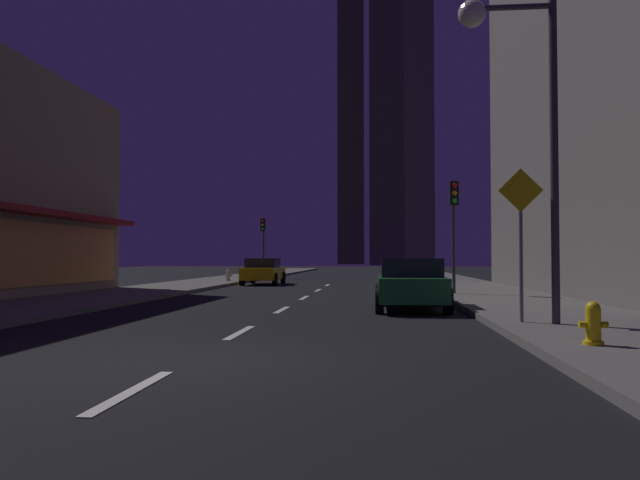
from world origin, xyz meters
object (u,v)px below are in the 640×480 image
car_parked_far (263,271)px  fire_hydrant_yellow_near (593,325)px  traffic_light_far_left (263,234)px  fire_hydrant_far_left (228,276)px  pedestrian_crossing_sign (521,231)px  traffic_light_near_right (454,211)px  car_parked_near (411,283)px  street_lamp_right (512,80)px

car_parked_far → fire_hydrant_yellow_near: size_ratio=6.48×
fire_hydrant_yellow_near → traffic_light_far_left: size_ratio=0.16×
fire_hydrant_far_left → pedestrian_crossing_sign: bearing=-61.9°
traffic_light_near_right → car_parked_far: bearing=131.6°
car_parked_far → traffic_light_far_left: traffic_light_far_left is taller
car_parked_near → fire_hydrant_far_left: (-9.50, 17.01, -0.29)m
car_parked_far → traffic_light_far_left: (-1.90, 9.88, 2.45)m
car_parked_far → pedestrian_crossing_sign: size_ratio=1.34×
fire_hydrant_yellow_near → traffic_light_near_right: (-0.40, 13.23, 2.74)m
fire_hydrant_yellow_near → traffic_light_near_right: traffic_light_near_right is taller
car_parked_near → fire_hydrant_yellow_near: bearing=-73.5°
car_parked_far → traffic_light_near_right: size_ratio=1.01×
traffic_light_near_right → street_lamp_right: (-0.12, -10.28, 1.87)m
traffic_light_near_right → street_lamp_right: size_ratio=0.64×
car_parked_near → street_lamp_right: size_ratio=0.64×
car_parked_near → street_lamp_right: bearing=-69.7°
fire_hydrant_far_left → street_lamp_right: street_lamp_right is taller
traffic_light_near_right → traffic_light_far_left: same height
traffic_light_far_left → car_parked_far: bearing=-79.1°
car_parked_near → pedestrian_crossing_sign: size_ratio=1.34×
street_lamp_right → traffic_light_near_right: bearing=89.3°
pedestrian_crossing_sign → street_lamp_right: bearing=-127.1°
car_parked_near → traffic_light_near_right: (1.90, 5.46, 2.45)m
fire_hydrant_far_left → car_parked_far: bearing=-29.4°
fire_hydrant_yellow_near → pedestrian_crossing_sign: pedestrian_crossing_sign is taller
car_parked_near → car_parked_far: 17.28m
car_parked_near → fire_hydrant_yellow_near: (2.30, -7.77, -0.29)m
car_parked_near → traffic_light_near_right: traffic_light_near_right is taller
street_lamp_right → fire_hydrant_yellow_near: bearing=-80.0°
traffic_light_far_left → pedestrian_crossing_sign: (11.10, -30.12, -1.18)m
car_parked_near → pedestrian_crossing_sign: (2.00, -4.53, 1.28)m
fire_hydrant_yellow_near → pedestrian_crossing_sign: (-0.30, 3.24, 1.56)m
fire_hydrant_yellow_near → fire_hydrant_far_left: size_ratio=1.00×
car_parked_near → car_parked_far: (-7.20, 15.71, 0.00)m
fire_hydrant_yellow_near → pedestrian_crossing_sign: size_ratio=0.21×
car_parked_near → traffic_light_near_right: bearing=70.8°
fire_hydrant_far_left → traffic_light_far_left: size_ratio=0.16×
fire_hydrant_far_left → traffic_light_near_right: bearing=-45.4°
traffic_light_far_left → pedestrian_crossing_sign: traffic_light_far_left is taller
street_lamp_right → car_parked_near: bearing=110.3°
traffic_light_near_right → street_lamp_right: bearing=-90.7°
traffic_light_near_right → traffic_light_far_left: (-11.00, 20.14, 0.00)m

